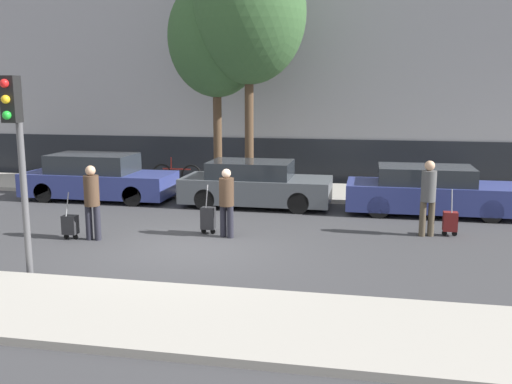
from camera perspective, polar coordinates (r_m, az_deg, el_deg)
The scene contains 17 objects.
ground_plane at distance 12.40m, azimuth -6.83°, elevation -5.60°, with size 80.00×80.00×0.00m, color #38383A.
sidewalk_near at distance 9.08m, azimuth -14.34°, elevation -11.49°, with size 28.00×2.50×0.12m.
sidewalk_far at distance 18.99m, azimuth -0.27°, elevation 0.23°, with size 28.00×3.00×0.12m.
building_facade at distance 22.39m, azimuth 1.68°, elevation 14.32°, with size 28.00×3.06×9.93m.
parked_car_0 at distance 18.23m, azimuth -15.54°, elevation 1.33°, with size 4.58×1.75×1.41m.
parked_car_1 at distance 16.57m, azimuth -0.09°, elevation 0.73°, with size 4.29×1.79×1.32m.
parked_car_2 at distance 16.21m, azimuth 17.00°, elevation 0.05°, with size 4.54×1.74×1.31m.
pedestrian_left at distance 13.28m, azimuth -16.10°, elevation -0.58°, with size 0.35×0.34×1.70m.
trolley_left at distance 13.63m, azimuth -18.09°, elevation -3.14°, with size 0.34×0.29×1.09m.
pedestrian_center at distance 13.03m, azimuth -2.96°, elevation -0.70°, with size 0.34×0.34×1.59m.
trolley_center at distance 13.47m, azimuth -4.82°, elevation -2.63°, with size 0.34×0.29×1.18m.
pedestrian_right at distance 13.67m, azimuth 16.85°, elevation -0.14°, with size 0.34×0.34×1.77m.
trolley_right at distance 13.99m, azimuth 18.84°, elevation -2.81°, with size 0.34×0.29×1.11m.
traffic_light at distance 10.85m, azimuth -22.87°, elevation 5.23°, with size 0.28×0.47×3.60m.
parked_bicycle at distance 19.69m, azimuth -7.94°, elevation 1.76°, with size 1.77×0.06×0.96m.
bare_tree_near_crossing at distance 18.90m, azimuth -3.98°, elevation 15.13°, with size 3.11×3.11×6.78m.
bare_tree_down_street at distance 18.29m, azimuth -0.71°, elevation 17.40°, with size 3.53×3.53×7.70m.
Camera 1 is at (3.76, -11.32, 3.38)m, focal length 40.00 mm.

